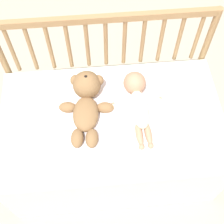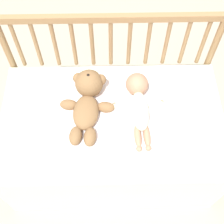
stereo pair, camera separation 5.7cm
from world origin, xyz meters
TOP-DOWN VIEW (x-y plane):
  - ground_plane at (0.00, 0.00)m, footprint 12.00×12.00m
  - crib_mattress at (0.00, 0.00)m, footprint 1.16×0.69m
  - crib_rail at (0.00, 0.37)m, footprint 1.16×0.04m
  - blanket at (0.01, 0.02)m, footprint 0.81×0.55m
  - teddy_bear at (-0.13, 0.09)m, footprint 0.29×0.42m
  - baby at (0.14, 0.07)m, footprint 0.31×0.43m

SIDE VIEW (x-z plane):
  - ground_plane at x=0.00m, z-range 0.00..0.00m
  - crib_mattress at x=0.00m, z-range 0.00..0.49m
  - blanket at x=0.01m, z-range 0.49..0.49m
  - baby at x=0.14m, z-range 0.48..0.60m
  - teddy_bear at x=-0.13m, z-range 0.47..0.62m
  - crib_rail at x=0.00m, z-range 0.18..1.02m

